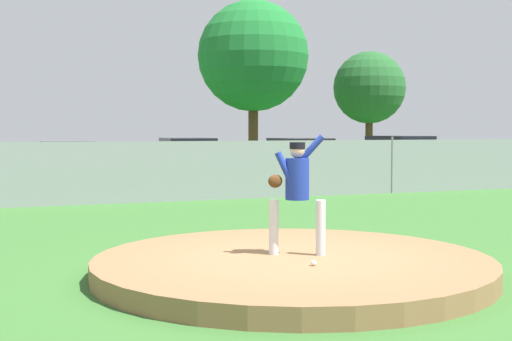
% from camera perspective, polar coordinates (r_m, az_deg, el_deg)
% --- Properties ---
extents(ground_plane, '(80.00, 80.00, 0.00)m').
position_cam_1_polar(ground_plane, '(15.02, -6.54, -4.12)').
color(ground_plane, '#386B2D').
extents(asphalt_strip, '(44.00, 7.00, 0.01)m').
position_cam_1_polar(asphalt_strip, '(23.30, -11.92, -1.52)').
color(asphalt_strip, '#2B2B2D').
rests_on(asphalt_strip, ground_plane).
extents(pitchers_mound, '(5.31, 5.31, 0.26)m').
position_cam_1_polar(pitchers_mound, '(9.40, 2.99, -7.80)').
color(pitchers_mound, olive).
rests_on(pitchers_mound, ground_plane).
extents(pitcher_youth, '(0.78, 0.43, 1.63)m').
position_cam_1_polar(pitcher_youth, '(9.40, 3.32, -1.25)').
color(pitcher_youth, silver).
rests_on(pitcher_youth, pitchers_mound).
extents(baseball, '(0.07, 0.07, 0.07)m').
position_cam_1_polar(baseball, '(8.77, 4.73, -7.52)').
color(baseball, white).
rests_on(baseball, pitchers_mound).
extents(chainlink_fence, '(39.50, 0.07, 1.74)m').
position_cam_1_polar(chainlink_fence, '(18.82, -9.68, -0.14)').
color(chainlink_fence, gray).
rests_on(chainlink_fence, ground_plane).
extents(parked_car_navy, '(2.01, 4.41, 1.67)m').
position_cam_1_polar(parked_car_navy, '(23.97, -5.63, 0.56)').
color(parked_car_navy, '#161E4C').
rests_on(parked_car_navy, ground_plane).
extents(parked_car_teal, '(1.88, 4.62, 1.71)m').
position_cam_1_polar(parked_car_teal, '(27.79, 11.62, 0.93)').
color(parked_car_teal, '#146066').
rests_on(parked_car_teal, ground_plane).
extents(parked_car_slate, '(2.07, 4.21, 1.56)m').
position_cam_1_polar(parked_car_slate, '(23.20, -14.81, 0.28)').
color(parked_car_slate, slate).
rests_on(parked_car_slate, ground_plane).
extents(parked_car_red, '(1.85, 4.30, 1.65)m').
position_cam_1_polar(parked_car_red, '(25.13, 3.59, 0.68)').
color(parked_car_red, '#A81919').
rests_on(parked_car_red, ground_plane).
extents(tree_tall_centre, '(5.43, 5.43, 8.28)m').
position_cam_1_polar(tree_tall_centre, '(34.62, -0.23, 9.30)').
color(tree_tall_centre, '#4C331E').
rests_on(tree_tall_centre, ground_plane).
extents(tree_bushy_near, '(3.90, 3.90, 6.19)m').
position_cam_1_polar(tree_bushy_near, '(38.56, 9.24, 6.67)').
color(tree_bushy_near, '#4C331E').
rests_on(tree_bushy_near, ground_plane).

